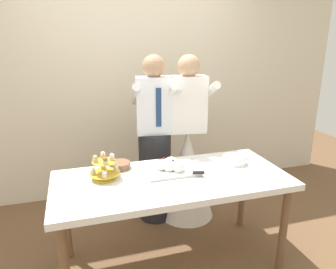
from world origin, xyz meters
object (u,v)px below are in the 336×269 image
Objects in this scene: dessert_table at (172,186)px; main_cake_tray at (172,167)px; person_groom at (155,149)px; plate_stack at (235,160)px; cupcake_stand at (104,168)px; round_cake at (120,166)px; person_bride at (187,163)px.

main_cake_tray is (0.03, 0.10, 0.11)m from dessert_table.
main_cake_tray is 0.26× the size of person_groom.
dessert_table is 9.03× the size of plate_stack.
main_cake_tray is 2.16× the size of plate_stack.
person_groom is at bearing 47.51° from cupcake_stand.
round_cake is (-0.36, 0.27, 0.10)m from dessert_table.
plate_stack is 0.82m from person_groom.
plate_stack is 0.65m from person_bride.
dessert_table is at bearing -169.43° from plate_stack.
dessert_table is at bearing -94.02° from person_groom.
person_bride is (0.87, 0.55, -0.28)m from cupcake_stand.
round_cake is at bearing 170.49° from plate_stack.
dessert_table is at bearing -118.95° from person_bride.
plate_stack is 0.12× the size of person_bride.
round_cake is 0.14× the size of person_bride.
cupcake_stand reaches higher than dessert_table.
main_cake_tray is 1.80× the size of round_cake.
cupcake_stand is 1.15× the size of plate_stack.
dessert_table is 7.50× the size of round_cake.
plate_stack is (0.57, 0.01, -0.01)m from main_cake_tray.
person_bride reaches higher than round_cake.
main_cake_tray is 0.57m from plate_stack.
cupcake_stand is 0.53m from main_cake_tray.
main_cake_tray reaches higher than plate_stack.
dessert_table is 7.83× the size of cupcake_stand.
person_groom reaches higher than cupcake_stand.
cupcake_stand is 0.96× the size of round_cake.
round_cake is at bearing 156.81° from main_cake_tray.
person_groom is 0.37m from person_bride.
cupcake_stand is 0.14× the size of person_bride.
cupcake_stand is 0.21m from round_cake.
main_cake_tray reaches higher than round_cake.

